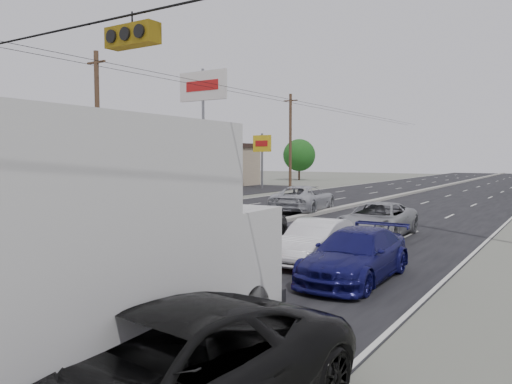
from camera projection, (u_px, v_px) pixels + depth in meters
road_surface at (372, 203)px, 37.42m from camera, size 20.00×160.00×0.02m
center_median at (372, 201)px, 37.41m from camera, size 0.50×160.00×0.20m
strip_mall at (88, 169)px, 47.11m from camera, size 12.00×42.00×4.60m
parking_lot at (159, 197)px, 42.41m from camera, size 10.00×42.00×0.02m
utility_pole_left_b at (98, 130)px, 31.23m from camera, size 1.60×0.30×10.00m
utility_pole_left_c at (290, 141)px, 52.20m from camera, size 1.60×0.30×10.00m
pole_sign_mid at (90, 134)px, 36.18m from camera, size 2.60×0.25×7.00m
pole_sign_billboard at (203, 94)px, 42.96m from camera, size 5.00×0.25×11.00m
pole_sign_far at (262, 148)px, 54.14m from camera, size 2.20×0.25×6.00m
tree_left_far at (299, 155)px, 74.20m from camera, size 4.80×4.80×6.12m
box_truck at (88, 248)px, 7.54m from camera, size 3.11×7.99×3.99m
red_sedan at (199, 243)px, 15.61m from camera, size 1.85×4.59×1.48m
black_suv at (162, 379)px, 5.94m from camera, size 3.16×5.81×1.55m
queue_car_a at (254, 226)px, 20.07m from camera, size 1.82×3.93×1.31m
queue_car_b at (316, 242)px, 16.07m from camera, size 1.68×4.24×1.37m
queue_car_c at (377, 220)px, 21.18m from camera, size 2.63×5.39×1.47m
queue_car_d at (355, 256)px, 13.77m from camera, size 2.00×4.84×1.40m
oncoming_near at (182, 213)px, 23.62m from camera, size 2.45×5.39×1.53m
oncoming_far at (304, 199)px, 31.09m from camera, size 3.48×6.19×1.63m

